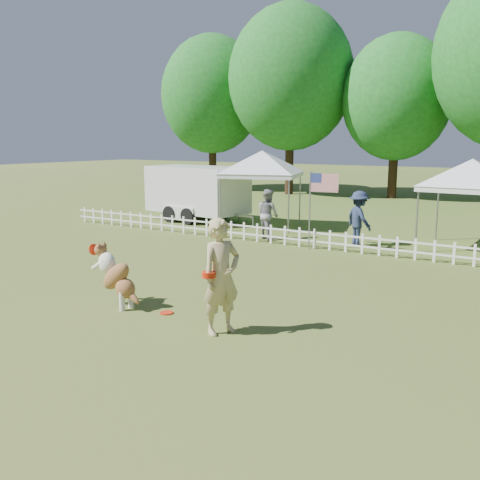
{
  "coord_description": "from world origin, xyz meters",
  "views": [
    {
      "loc": [
        5.79,
        -7.63,
        3.23
      ],
      "look_at": [
        -0.26,
        2.0,
        1.1
      ],
      "focal_mm": 40.0,
      "sensor_mm": 36.0,
      "label": 1
    }
  ],
  "objects": [
    {
      "name": "handler",
      "position": [
        0.92,
        -0.46,
        0.99
      ],
      "size": [
        0.7,
        0.84,
        1.97
      ],
      "primitive_type": "imported",
      "rotation": [
        0.0,
        0.0,
        1.2
      ],
      "color": "tan",
      "rests_on": "ground"
    },
    {
      "name": "ground",
      "position": [
        0.0,
        0.0,
        0.0
      ],
      "size": [
        120.0,
        120.0,
        0.0
      ],
      "primitive_type": "plane",
      "color": "#34531A",
      "rests_on": "ground"
    },
    {
      "name": "canopy_tent_right",
      "position": [
        3.19,
        9.2,
        1.32
      ],
      "size": [
        2.63,
        2.63,
        2.64
      ],
      "primitive_type": null,
      "rotation": [
        0.0,
        0.0,
        -0.03
      ],
      "color": "white",
      "rests_on": "ground"
    },
    {
      "name": "spectator_a",
      "position": [
        -2.73,
        7.67,
        0.83
      ],
      "size": [
        0.99,
        0.91,
        1.65
      ],
      "primitive_type": "imported",
      "rotation": [
        0.0,
        0.0,
        2.71
      ],
      "color": "gray",
      "rests_on": "ground"
    },
    {
      "name": "cargo_trailer",
      "position": [
        -7.2,
        9.77,
        1.12
      ],
      "size": [
        5.35,
        2.9,
        2.24
      ],
      "primitive_type": null,
      "rotation": [
        0.0,
        0.0,
        -0.13
      ],
      "color": "silver",
      "rests_on": "ground"
    },
    {
      "name": "flag_pole",
      "position": [
        -0.86,
        6.85,
        1.16
      ],
      "size": [
        0.9,
        0.24,
        2.33
      ],
      "primitive_type": null,
      "rotation": [
        0.0,
        0.0,
        0.17
      ],
      "color": "gray",
      "rests_on": "ground"
    },
    {
      "name": "frisbee_on_turf",
      "position": [
        -0.54,
        -0.17,
        0.01
      ],
      "size": [
        0.28,
        0.28,
        0.02
      ],
      "primitive_type": "cylinder",
      "rotation": [
        0.0,
        0.0,
        -0.1
      ],
      "color": "red",
      "rests_on": "ground"
    },
    {
      "name": "tree_center_left",
      "position": [
        -3.0,
        22.5,
        4.9
      ],
      "size": [
        6.0,
        6.0,
        9.8
      ],
      "primitive_type": null,
      "color": "#1A5D1D",
      "rests_on": "ground"
    },
    {
      "name": "picket_fence",
      "position": [
        0.0,
        7.0,
        0.3
      ],
      "size": [
        22.0,
        0.08,
        0.6
      ],
      "primitive_type": null,
      "color": "white",
      "rests_on": "ground"
    },
    {
      "name": "spectator_b",
      "position": [
        0.22,
        8.15,
        0.85
      ],
      "size": [
        1.26,
        1.17,
        1.7
      ],
      "primitive_type": "imported",
      "rotation": [
        0.0,
        0.0,
        2.5
      ],
      "color": "#212C48",
      "rests_on": "ground"
    },
    {
      "name": "tree_left",
      "position": [
        -9.0,
        21.5,
        6.0
      ],
      "size": [
        7.4,
        7.4,
        12.0
      ],
      "primitive_type": null,
      "color": "#1A5D1D",
      "rests_on": "ground"
    },
    {
      "name": "tree_far_left",
      "position": [
        -15.0,
        22.0,
        5.5
      ],
      "size": [
        6.6,
        6.6,
        11.0
      ],
      "primitive_type": null,
      "color": "#1A5D1D",
      "rests_on": "ground"
    },
    {
      "name": "canopy_tent_left",
      "position": [
        -4.16,
        9.74,
        1.4
      ],
      "size": [
        3.37,
        3.37,
        2.79
      ],
      "primitive_type": null,
      "rotation": [
        0.0,
        0.0,
        0.29
      ],
      "color": "white",
      "rests_on": "ground"
    },
    {
      "name": "dog",
      "position": [
        -1.62,
        -0.36,
        0.61
      ],
      "size": [
        1.22,
        0.5,
        1.23
      ],
      "primitive_type": null,
      "rotation": [
        0.0,
        0.0,
        -0.09
      ],
      "color": "brown",
      "rests_on": "ground"
    }
  ]
}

